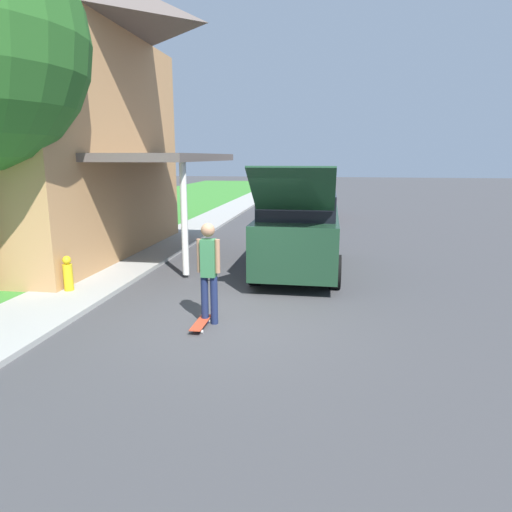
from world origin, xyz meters
TOP-DOWN VIEW (x-y plane):
  - ground_plane at (0.00, 0.00)m, footprint 120.00×120.00m
  - lawn at (-8.00, 6.00)m, footprint 10.00×80.00m
  - sidewalk at (-3.60, 6.00)m, footprint 1.80×80.00m
  - suv_parked at (1.04, 3.79)m, footprint 2.06×5.58m
  - car_down_street at (0.57, 14.69)m, footprint 1.97×4.33m
  - skateboarder at (-0.26, -0.32)m, footprint 0.41×0.24m
  - skateboard at (-0.36, -0.55)m, footprint 0.21×0.82m
  - fire_hydrant at (-3.67, 0.86)m, footprint 0.20×0.20m

SIDE VIEW (x-z plane):
  - ground_plane at x=0.00m, z-range 0.00..0.00m
  - lawn at x=-8.00m, z-range 0.00..0.08m
  - sidewalk at x=-3.60m, z-range 0.00..0.10m
  - skateboard at x=-0.36m, z-range 0.03..0.13m
  - fire_hydrant at x=-3.67m, z-range 0.09..0.84m
  - car_down_street at x=0.57m, z-range -0.03..1.31m
  - skateboarder at x=-0.26m, z-range 0.11..1.91m
  - suv_parked at x=1.04m, z-range -0.27..2.47m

